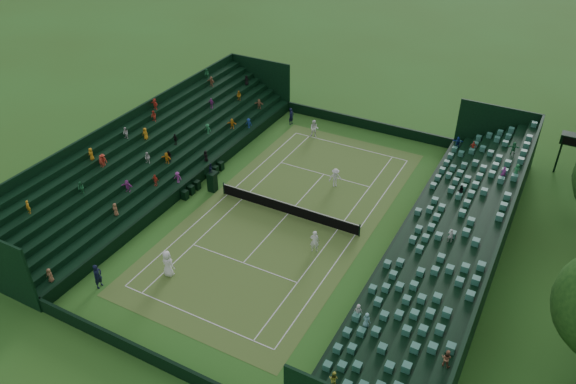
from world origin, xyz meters
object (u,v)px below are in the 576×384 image
player_near_west (168,264)px  umpire_chair (212,179)px  tennis_net (288,208)px  player_far_east (335,178)px  player_near_east (315,241)px  player_far_west (314,129)px

player_near_west → umpire_chair: bearing=-66.1°
tennis_net → player_far_east: 5.44m
tennis_net → player_near_east: player_near_east is taller
player_near_west → player_near_east: (7.34, 6.68, -0.10)m
player_near_east → player_far_west: bearing=-85.1°
umpire_chair → player_near_west: bearing=-71.7°
tennis_net → player_far_west: 12.66m
umpire_chair → player_near_east: (10.53, -2.98, -0.21)m
player_near_west → player_far_east: (5.21, 14.89, -0.15)m
tennis_net → umpire_chair: size_ratio=4.62×
player_far_west → player_far_east: size_ratio=1.03×
umpire_chair → player_far_east: bearing=31.9°
player_near_east → umpire_chair: bearing=-37.0°
umpire_chair → player_near_east: 10.95m
player_near_west → player_far_east: bearing=-103.7°
player_far_west → player_near_east: bearing=-77.0°
player_near_east → player_far_east: player_near_east is taller
player_far_west → tennis_net: bearing=-86.1°
umpire_chair → player_far_west: bearing=75.4°
umpire_chair → player_far_west: (3.16, 12.12, -0.24)m
player_near_east → player_far_west: (-7.37, 15.10, -0.03)m
tennis_net → umpire_chair: umpire_chair is taller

